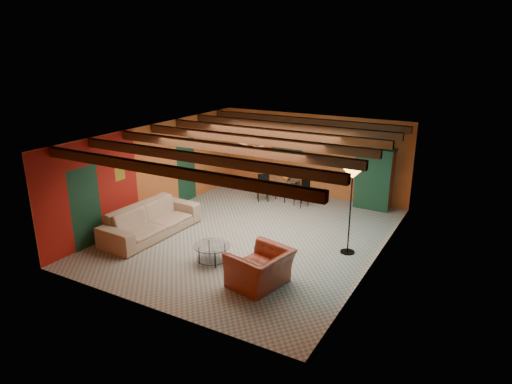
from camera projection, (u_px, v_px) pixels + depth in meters
The scene contains 11 objects.
room at pixel (254, 148), 11.39m from camera, with size 6.52×8.01×2.71m.
sofa at pixel (151, 220), 11.92m from camera, with size 2.83×1.10×0.83m, color #A08067.
armchair at pixel (260, 268), 9.41m from camera, with size 1.21×1.05×0.78m, color maroon.
coffee_table at pixel (212, 254), 10.46m from camera, with size 0.86×0.86×0.44m, color white, non-canonical shape.
dining_table at pixel (286, 186), 14.63m from camera, with size 1.83×1.83×0.95m, color silver, non-canonical shape.
armoire at pixel (374, 179), 13.80m from camera, with size 1.04×0.51×1.83m, color brown.
floor_lamp at pixel (350, 212), 10.69m from camera, with size 0.43×0.43×2.12m, color black, non-canonical shape.
ceiling_fan at pixel (252, 148), 11.30m from camera, with size 1.50×1.50×0.44m, color #472614, non-canonical shape.
painting at pixel (287, 144), 15.22m from camera, with size 1.05×0.03×0.65m, color black.
potted_plant at pixel (378, 142), 13.44m from camera, with size 0.43×0.37×0.48m, color #26661E.
vase at pixel (286, 169), 14.45m from camera, with size 0.19×0.19×0.20m, color orange.
Camera 1 is at (5.49, -9.62, 4.84)m, focal length 31.64 mm.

